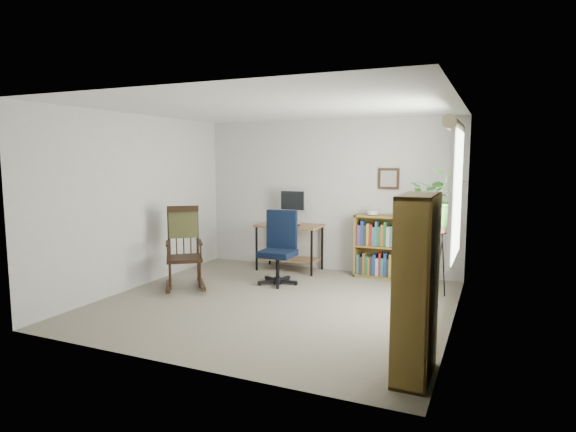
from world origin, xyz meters
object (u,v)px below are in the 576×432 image
at_px(tall_bookshelf, 416,287).
at_px(desk, 289,247).
at_px(low_bookshelf, 385,247).
at_px(rocking_chair, 184,247).
at_px(office_chair, 278,247).

bearing_deg(tall_bookshelf, desk, 128.61).
bearing_deg(low_bookshelf, desk, -175.46).
height_order(desk, rocking_chair, rocking_chair).
height_order(desk, office_chair, office_chair).
height_order(rocking_chair, tall_bookshelf, tall_bookshelf).
xyz_separation_m(office_chair, rocking_chair, (-1.09, -0.71, 0.04)).
distance_m(office_chair, rocking_chair, 1.31).
height_order(office_chair, tall_bookshelf, tall_bookshelf).
distance_m(desk, low_bookshelf, 1.52).
bearing_deg(desk, low_bookshelf, 4.54).
bearing_deg(rocking_chair, tall_bookshelf, -61.35).
xyz_separation_m(low_bookshelf, tall_bookshelf, (0.95, -3.20, 0.28)).
distance_m(low_bookshelf, tall_bookshelf, 3.35).
bearing_deg(low_bookshelf, rocking_chair, -144.79).
bearing_deg(low_bookshelf, office_chair, -143.17).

